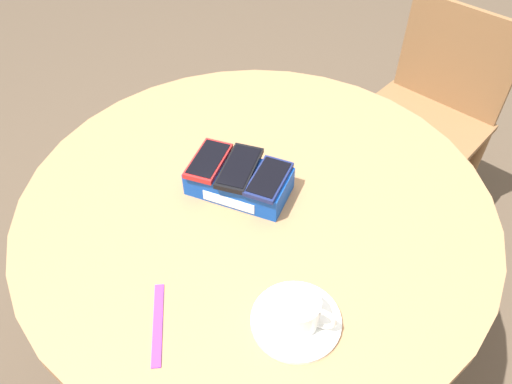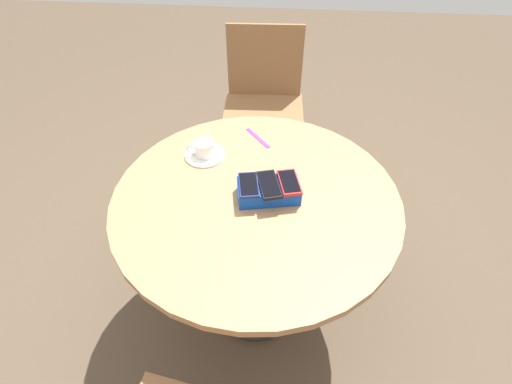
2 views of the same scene
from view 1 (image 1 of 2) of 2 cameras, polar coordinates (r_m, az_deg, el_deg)
name	(u,v)px [view 1 (image 1 of 2)]	position (r m, az deg, el deg)	size (l,w,h in m)	color
ground_plane	(256,353)	(1.68, 0.00, -17.92)	(8.00, 8.00, 0.00)	brown
round_table	(256,228)	(1.16, 0.00, -4.14)	(1.03, 1.03, 0.72)	#2D2D2D
phone_box	(239,181)	(1.08, -1.92, 1.27)	(0.23, 0.15, 0.06)	#0F42AD
phone_red	(209,160)	(1.08, -5.45, 3.61)	(0.09, 0.14, 0.01)	red
phone_black	(239,168)	(1.06, -1.90, 2.80)	(0.10, 0.15, 0.01)	black
phone_navy	(269,179)	(1.04, 1.48, 1.53)	(0.09, 0.13, 0.01)	navy
saucer	(296,320)	(0.90, 4.59, -14.43)	(0.16, 0.16, 0.01)	white
coffee_cup	(299,311)	(0.87, 4.89, -13.36)	(0.11, 0.08, 0.06)	white
lanyard_strap	(158,324)	(0.92, -11.17, -14.55)	(0.16, 0.02, 0.00)	purple
chair_near_window	(422,124)	(1.83, 18.40, 7.40)	(0.47, 0.47, 0.81)	brown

